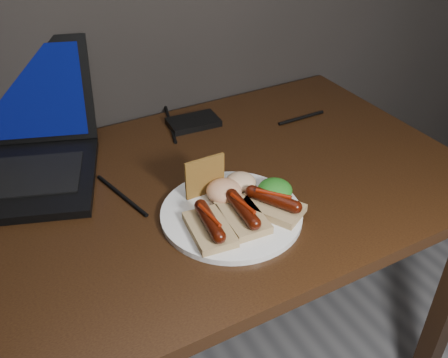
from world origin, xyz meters
TOP-DOWN VIEW (x-y plane):
  - desk at (0.00, 1.38)m, footprint 1.40×0.70m
  - laptop at (-0.24, 1.64)m, footprint 0.49×0.48m
  - hard_drive at (0.21, 1.63)m, footprint 0.13×0.09m
  - desk_cables at (0.02, 1.52)m, footprint 1.02×0.44m
  - plate at (0.12, 1.26)m, footprint 0.33×0.33m
  - bread_sausage_left at (0.05, 1.22)m, footprint 0.08×0.12m
  - bread_sausage_center at (0.12, 1.23)m, footprint 0.08×0.12m
  - bread_sausage_right at (0.19, 1.22)m, footprint 0.12×0.13m
  - crispbread at (0.10, 1.34)m, footprint 0.09×0.01m
  - salad_greens at (0.22, 1.26)m, footprint 0.07×0.07m
  - salsa_mound at (0.13, 1.30)m, footprint 0.07×0.07m
  - coleslaw_mound at (0.17, 1.31)m, footprint 0.06×0.06m

SIDE VIEW (x-z plane):
  - desk at x=0.00m, z-range 0.29..1.04m
  - desk_cables at x=0.02m, z-range 0.75..0.76m
  - plate at x=0.12m, z-range 0.75..0.76m
  - hard_drive at x=0.21m, z-range 0.75..0.77m
  - bread_sausage_left at x=0.05m, z-range 0.76..0.80m
  - bread_sausage_center at x=0.12m, z-range 0.76..0.80m
  - bread_sausage_right at x=0.19m, z-range 0.76..0.80m
  - coleslaw_mound at x=0.17m, z-range 0.76..0.80m
  - salad_greens at x=0.22m, z-range 0.76..0.80m
  - salsa_mound at x=0.13m, z-range 0.76..0.80m
  - laptop at x=-0.24m, z-range 0.68..0.92m
  - crispbread at x=0.10m, z-range 0.76..0.85m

